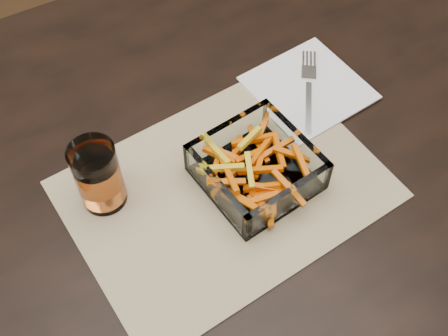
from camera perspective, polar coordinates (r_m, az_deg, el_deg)
The scene contains 6 objects.
dining_table at distance 0.98m, azimuth 2.82°, elevation 1.33°, with size 1.60×0.90×0.75m.
placemat at distance 0.84m, azimuth 0.17°, elevation -2.16°, with size 0.45×0.33×0.00m, color tan.
glass_bowl at distance 0.83m, azimuth 3.31°, elevation -0.11°, with size 0.17×0.17×0.06m.
tumbler at distance 0.80m, azimuth -12.60°, elevation -0.95°, with size 0.07×0.07×0.11m.
napkin at distance 0.97m, azimuth 8.57°, elevation 8.07°, with size 0.17×0.17×0.00m, color white.
fork at distance 0.96m, azimuth 8.60°, elevation 8.11°, with size 0.12×0.16×0.00m.
Camera 1 is at (-0.32, -0.48, 1.46)m, focal length 45.00 mm.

